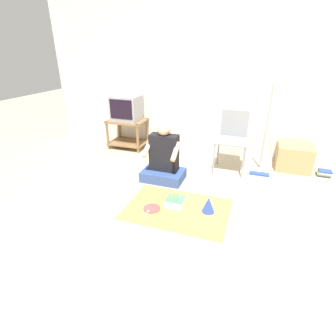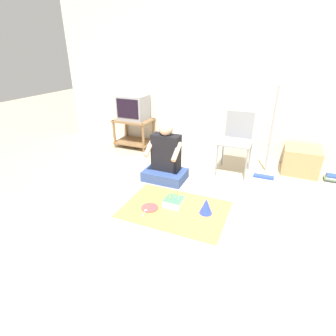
# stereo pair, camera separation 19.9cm
# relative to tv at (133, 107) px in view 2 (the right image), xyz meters

# --- Properties ---
(ground_plane) EXTENTS (16.00, 16.00, 0.00)m
(ground_plane) POSITION_rel_tv_xyz_m (1.67, -1.84, -0.73)
(ground_plane) COLOR tan
(wall_back) EXTENTS (6.40, 0.06, 2.55)m
(wall_back) POSITION_rel_tv_xyz_m (1.67, 0.26, 0.55)
(wall_back) COLOR beige
(wall_back) RESTS_ON ground_plane
(tv_stand) EXTENTS (0.66, 0.49, 0.51)m
(tv_stand) POSITION_rel_tv_xyz_m (-0.00, -0.01, -0.42)
(tv_stand) COLOR olive
(tv_stand) RESTS_ON ground_plane
(tv) EXTENTS (0.48, 0.41, 0.43)m
(tv) POSITION_rel_tv_xyz_m (0.00, 0.00, 0.00)
(tv) COLOR #99999E
(tv) RESTS_ON tv_stand
(folding_chair) EXTENTS (0.45, 0.44, 0.88)m
(folding_chair) POSITION_rel_tv_xyz_m (1.91, -0.35, -0.20)
(folding_chair) COLOR gray
(folding_chair) RESTS_ON ground_plane
(cardboard_box_stack) EXTENTS (0.49, 0.47, 0.38)m
(cardboard_box_stack) POSITION_rel_tv_xyz_m (2.83, -0.03, -0.54)
(cardboard_box_stack) COLOR tan
(cardboard_box_stack) RESTS_ON ground_plane
(dust_mop) EXTENTS (0.28, 0.33, 1.29)m
(dust_mop) POSITION_rel_tv_xyz_m (2.36, -0.36, -0.35)
(dust_mop) COLOR #2D4CB2
(dust_mop) RESTS_ON ground_plane
(book_pile) EXTENTS (0.19, 0.15, 0.09)m
(book_pile) POSITION_rel_tv_xyz_m (3.25, -0.16, -0.69)
(book_pile) COLOR #333338
(book_pile) RESTS_ON ground_plane
(person_seated) EXTENTS (0.57, 0.41, 0.91)m
(person_seated) POSITION_rel_tv_xyz_m (1.08, -1.03, -0.43)
(person_seated) COLOR #334C8C
(person_seated) RESTS_ON ground_plane
(party_cloth) EXTENTS (1.18, 0.83, 0.01)m
(party_cloth) POSITION_rel_tv_xyz_m (1.49, -1.70, -0.73)
(party_cloth) COLOR #EFA84C
(party_cloth) RESTS_ON ground_plane
(birthday_cake) EXTENTS (0.21, 0.21, 0.15)m
(birthday_cake) POSITION_rel_tv_xyz_m (1.45, -1.64, -0.67)
(birthday_cake) COLOR white
(birthday_cake) RESTS_ON party_cloth
(party_hat_blue) EXTENTS (0.15, 0.15, 0.19)m
(party_hat_blue) POSITION_rel_tv_xyz_m (1.84, -1.64, -0.63)
(party_hat_blue) COLOR blue
(party_hat_blue) RESTS_ON party_cloth
(paper_plate) EXTENTS (0.20, 0.20, 0.01)m
(paper_plate) POSITION_rel_tv_xyz_m (1.21, -1.80, -0.72)
(paper_plate) COLOR #D84C4C
(paper_plate) RESTS_ON party_cloth
(plastic_spoon_near) EXTENTS (0.04, 0.14, 0.01)m
(plastic_spoon_near) POSITION_rel_tv_xyz_m (1.20, -1.88, -0.72)
(plastic_spoon_near) COLOR white
(plastic_spoon_near) RESTS_ON party_cloth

